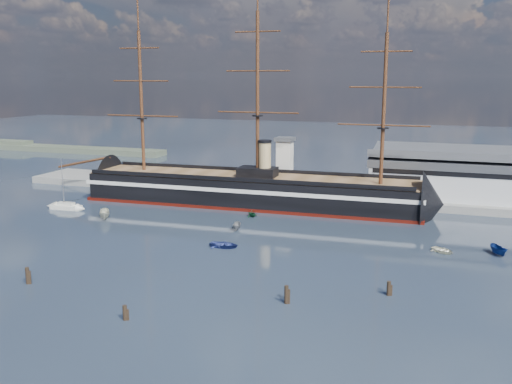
% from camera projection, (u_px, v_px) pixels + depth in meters
% --- Properties ---
extents(ground, '(600.00, 600.00, 0.00)m').
position_uv_depth(ground, '(232.00, 224.00, 133.09)').
color(ground, '#1F2631').
rests_on(ground, ground).
extents(quay, '(180.00, 18.00, 2.00)m').
position_uv_depth(quay, '(311.00, 196.00, 163.19)').
color(quay, slate).
rests_on(quay, ground).
extents(warehouse, '(63.00, 21.00, 11.60)m').
position_uv_depth(warehouse, '(493.00, 176.00, 149.86)').
color(warehouse, '#B7BABC').
rests_on(warehouse, ground).
extents(quay_tower, '(5.00, 5.00, 15.00)m').
position_uv_depth(quay_tower, '(285.00, 163.00, 160.72)').
color(quay_tower, silver).
rests_on(quay_tower, ground).
extents(shoreline, '(120.00, 10.00, 4.00)m').
position_uv_depth(shoreline, '(29.00, 147.00, 265.52)').
color(shoreline, '#3F4C38').
rests_on(shoreline, ground).
extents(warship, '(113.12, 18.98, 53.94)m').
position_uv_depth(warship, '(244.00, 190.00, 152.20)').
color(warship, black).
rests_on(warship, ground).
extents(sailboat, '(8.43, 2.98, 13.25)m').
position_uv_depth(sailboat, '(66.00, 206.00, 147.03)').
color(sailboat, silver).
rests_on(sailboat, ground).
extents(motorboat_a, '(7.52, 6.00, 2.88)m').
position_uv_depth(motorboat_a, '(105.00, 219.00, 137.04)').
color(motorboat_a, beige).
rests_on(motorboat_a, ground).
extents(motorboat_b, '(1.53, 3.74, 1.74)m').
position_uv_depth(motorboat_b, '(224.00, 248.00, 114.46)').
color(motorboat_b, navy).
rests_on(motorboat_b, ground).
extents(motorboat_c, '(5.34, 2.88, 2.02)m').
position_uv_depth(motorboat_c, '(237.00, 230.00, 127.42)').
color(motorboat_c, gray).
rests_on(motorboat_c, ground).
extents(motorboat_d, '(4.70, 5.47, 1.87)m').
position_uv_depth(motorboat_d, '(252.00, 217.00, 139.38)').
color(motorboat_d, '#0C391F').
rests_on(motorboat_d, ground).
extents(motorboat_e, '(2.80, 3.08, 1.39)m').
position_uv_depth(motorboat_e, '(443.00, 253.00, 111.16)').
color(motorboat_e, silver).
rests_on(motorboat_e, ground).
extents(motorboat_f, '(6.19, 4.49, 2.34)m').
position_uv_depth(motorboat_f, '(498.00, 255.00, 109.51)').
color(motorboat_f, navy).
rests_on(motorboat_f, ground).
extents(piling_near_left, '(0.64, 0.64, 3.56)m').
position_uv_depth(piling_near_left, '(28.00, 284.00, 94.51)').
color(piling_near_left, black).
rests_on(piling_near_left, ground).
extents(piling_near_mid, '(0.64, 0.64, 2.89)m').
position_uv_depth(piling_near_mid, '(125.00, 320.00, 80.51)').
color(piling_near_mid, black).
rests_on(piling_near_mid, ground).
extents(piling_near_right, '(0.64, 0.64, 3.56)m').
position_uv_depth(piling_near_right, '(286.00, 303.00, 86.36)').
color(piling_near_right, black).
rests_on(piling_near_right, ground).
extents(piling_far_right, '(0.64, 0.64, 3.03)m').
position_uv_depth(piling_far_right, '(388.00, 295.00, 89.52)').
color(piling_far_right, black).
rests_on(piling_far_right, ground).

